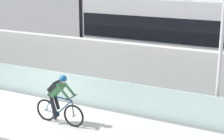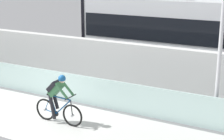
% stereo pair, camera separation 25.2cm
% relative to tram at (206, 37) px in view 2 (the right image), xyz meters
% --- Properties ---
extents(ground_plane, '(200.00, 200.00, 0.00)m').
position_rel_tram_xyz_m(ground_plane, '(-3.85, -6.85, -1.89)').
color(ground_plane, slate).
extents(bike_path_deck, '(32.00, 3.20, 0.01)m').
position_rel_tram_xyz_m(bike_path_deck, '(-3.85, -6.85, -1.89)').
color(bike_path_deck, beige).
rests_on(bike_path_deck, ground).
extents(glass_parapet, '(32.00, 0.05, 1.04)m').
position_rel_tram_xyz_m(glass_parapet, '(-3.85, -5.00, -1.37)').
color(glass_parapet, silver).
rests_on(glass_parapet, ground).
extents(concrete_barrier_wall, '(32.00, 0.36, 1.99)m').
position_rel_tram_xyz_m(concrete_barrier_wall, '(-3.85, -3.20, -0.90)').
color(concrete_barrier_wall, silver).
rests_on(concrete_barrier_wall, ground).
extents(tram_rail_near, '(32.00, 0.08, 0.01)m').
position_rel_tram_xyz_m(tram_rail_near, '(-3.85, -0.72, -1.89)').
color(tram_rail_near, '#595654').
rests_on(tram_rail_near, ground).
extents(tram_rail_far, '(32.00, 0.08, 0.01)m').
position_rel_tram_xyz_m(tram_rail_far, '(-3.85, 0.72, -1.89)').
color(tram_rail_far, '#595654').
rests_on(tram_rail_far, ground).
extents(tram, '(11.06, 2.54, 3.81)m').
position_rel_tram_xyz_m(tram, '(0.00, 0.00, 0.00)').
color(tram, silver).
rests_on(tram, ground).
extents(cyclist_on_bike, '(1.77, 0.58, 1.61)m').
position_rel_tram_xyz_m(cyclist_on_bike, '(-2.71, -6.85, -1.09)').
color(cyclist_on_bike, black).
rests_on(cyclist_on_bike, ground).
extents(lamp_post_antenna, '(0.28, 0.28, 5.20)m').
position_rel_tram_xyz_m(lamp_post_antenna, '(1.63, -4.70, 1.40)').
color(lamp_post_antenna, gray).
rests_on(lamp_post_antenna, ground).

